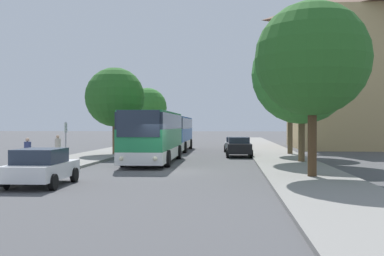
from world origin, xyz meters
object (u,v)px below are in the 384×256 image
object	(u,v)px
parked_car_right_far	(235,144)
tree_right_near	(302,74)
bus_middle	(175,133)
tree_left_far	(115,97)
parked_car_left_curb	(41,167)
tree_right_mid	(312,59)
bus_front	(154,136)
parked_car_right_near	(239,146)
bus_stop_sign	(66,138)
pedestrian_waiting_far	(28,153)
pedestrian_waiting_near	(58,148)
tree_right_far	(290,77)
tree_left_near	(147,108)

from	to	relation	value
parked_car_right_far	tree_right_near	xyz separation A→B (m)	(4.01, -13.06, 4.93)
bus_middle	tree_right_near	xyz separation A→B (m)	(9.77, -13.65, 3.94)
tree_left_far	tree_right_near	xyz separation A→B (m)	(13.72, -6.48, 0.97)
parked_car_left_curb	tree_right_mid	xyz separation A→B (m)	(11.25, 3.10, 4.64)
tree_left_far	parked_car_left_curb	bearing A→B (deg)	-84.70
parked_car_left_curb	bus_front	bearing A→B (deg)	75.84
tree_right_near	parked_car_right_near	bearing A→B (deg)	122.67
bus_stop_sign	pedestrian_waiting_far	xyz separation A→B (m)	(-0.84, -3.30, -0.73)
parked_car_right_near	pedestrian_waiting_near	world-z (taller)	pedestrian_waiting_near
pedestrian_waiting_far	tree_right_near	bearing A→B (deg)	-96.68
bus_front	tree_right_mid	xyz separation A→B (m)	(8.63, -8.32, 3.67)
tree_right_near	tree_right_mid	bearing A→B (deg)	-95.61
tree_right_mid	bus_front	bearing A→B (deg)	136.07
parked_car_right_near	tree_right_near	distance (m)	8.60
bus_front	pedestrian_waiting_near	xyz separation A→B (m)	(-5.90, -1.40, -0.76)
parked_car_right_near	bus_stop_sign	bearing A→B (deg)	37.71
tree_right_far	bus_stop_sign	bearing A→B (deg)	-145.19
parked_car_right_far	bus_front	bearing A→B (deg)	67.23
pedestrian_waiting_far	tree_right_mid	distance (m)	15.26
parked_car_left_curb	tree_left_near	xyz separation A→B (m)	(-3.22, 40.20, 3.95)
pedestrian_waiting_near	tree_left_far	xyz separation A→B (m)	(1.63, 7.84, 3.68)
pedestrian_waiting_near	tree_left_near	bearing A→B (deg)	65.96
bus_middle	pedestrian_waiting_near	world-z (taller)	bus_middle
parked_car_right_far	tree_left_far	size ratio (longest dim) A/B	0.66
bus_front	parked_car_right_far	bearing A→B (deg)	66.66
parked_car_left_curb	bus_stop_sign	xyz separation A→B (m)	(-2.31, 8.82, 0.92)
bus_stop_sign	pedestrian_waiting_near	size ratio (longest dim) A/B	1.48
parked_car_right_far	tree_right_mid	world-z (taller)	tree_right_mid
pedestrian_waiting_far	tree_right_near	size ratio (longest dim) A/B	0.19
bus_front	pedestrian_waiting_far	world-z (taller)	bus_front
pedestrian_waiting_far	tree_left_near	world-z (taller)	tree_left_near
tree_left_near	parked_car_right_far	bearing A→B (deg)	-54.47
parked_car_left_curb	pedestrian_waiting_near	size ratio (longest dim) A/B	2.36
bus_front	bus_middle	world-z (taller)	bus_front
bus_stop_sign	pedestrian_waiting_near	xyz separation A→B (m)	(-0.97, 1.20, -0.70)
parked_car_right_near	tree_right_far	size ratio (longest dim) A/B	0.47
parked_car_left_curb	parked_car_right_near	bearing A→B (deg)	63.36
bus_front	bus_stop_sign	bearing A→B (deg)	-152.86
parked_car_left_curb	pedestrian_waiting_far	distance (m)	6.36
bus_middle	tree_right_mid	bearing A→B (deg)	-68.48
bus_front	tree_right_near	bearing A→B (deg)	-0.95
pedestrian_waiting_near	tree_left_near	world-z (taller)	tree_left_near
bus_middle	parked_car_right_near	size ratio (longest dim) A/B	2.73
tree_left_far	tree_right_near	size ratio (longest dim) A/B	0.80
pedestrian_waiting_near	parked_car_right_near	bearing A→B (deg)	8.57
bus_stop_sign	tree_left_near	size ratio (longest dim) A/B	0.35
pedestrian_waiting_near	tree_right_far	size ratio (longest dim) A/B	0.19
tree_right_near	parked_car_right_far	bearing A→B (deg)	107.09
tree_left_far	pedestrian_waiting_near	bearing A→B (deg)	-101.73
bus_stop_sign	tree_left_far	world-z (taller)	tree_left_far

